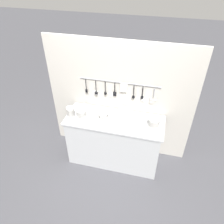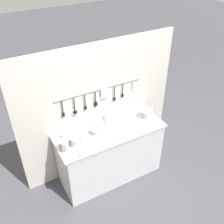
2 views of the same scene
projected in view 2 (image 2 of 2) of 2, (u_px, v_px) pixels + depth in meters
ground_plane at (110, 174)px, 3.96m from camera, size 20.00×20.00×0.00m
counter at (110, 153)px, 3.71m from camera, size 1.48×0.57×0.85m
back_wall at (99, 110)px, 3.62m from camera, size 2.28×0.11×1.95m
bowl_stack_nested_right at (75, 140)px, 3.20m from camera, size 0.16×0.16×0.14m
bowl_stack_tall_left at (146, 114)px, 3.66m from camera, size 0.16×0.16×0.14m
bowl_stack_back_corner at (97, 131)px, 3.39m from camera, size 0.15×0.15×0.10m
bowl_stack_short_front at (64, 146)px, 3.11m from camera, size 0.11×0.11×0.16m
plate_stack at (112, 119)px, 3.61m from camera, size 0.20×0.20×0.08m
steel_mixing_bowl at (65, 134)px, 3.38m from camera, size 0.13×0.13×0.03m
cup_front_left at (86, 138)px, 3.31m from camera, size 0.04×0.04×0.04m
cup_beside_plates at (122, 129)px, 3.45m from camera, size 0.04×0.04×0.04m
cup_back_left at (114, 139)px, 3.30m from camera, size 0.04×0.04×0.04m
cup_by_caddy at (153, 127)px, 3.49m from camera, size 0.04×0.04×0.04m
cup_mid_row at (80, 155)px, 3.07m from camera, size 0.04×0.04×0.04m
cup_centre at (133, 115)px, 3.71m from camera, size 0.04×0.04×0.04m
cup_edge_far at (154, 122)px, 3.58m from camera, size 0.04×0.04×0.04m
cup_front_right at (91, 126)px, 3.51m from camera, size 0.04×0.04×0.04m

